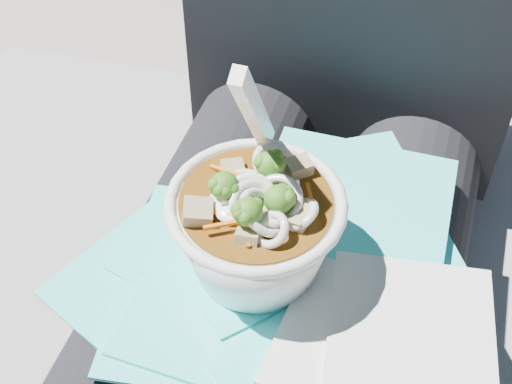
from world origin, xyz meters
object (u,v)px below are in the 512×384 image
(person_body, at_px, (303,219))
(plastic_bag, at_px, (280,273))
(udon_bowl, at_px, (256,224))
(lap, at_px, (274,315))
(stone_ledge, at_px, (303,341))

(person_body, xyz_separation_m, plastic_bag, (0.01, -0.10, 0.05))
(plastic_bag, bearing_deg, person_body, 93.58)
(plastic_bag, height_order, udon_bowl, udon_bowl)
(person_body, bearing_deg, udon_bowl, -97.50)
(lap, height_order, plastic_bag, plastic_bag)
(stone_ledge, relative_size, plastic_bag, 2.57)
(lap, bearing_deg, udon_bowl, -140.21)
(person_body, distance_m, plastic_bag, 0.11)
(lap, bearing_deg, stone_ledge, 90.00)
(lap, relative_size, udon_bowl, 2.54)
(stone_ledge, distance_m, lap, 0.32)
(plastic_bag, bearing_deg, stone_ledge, 92.28)
(plastic_bag, bearing_deg, udon_bowl, -172.43)
(person_body, bearing_deg, lap, -90.00)
(lap, height_order, udon_bowl, udon_bowl)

